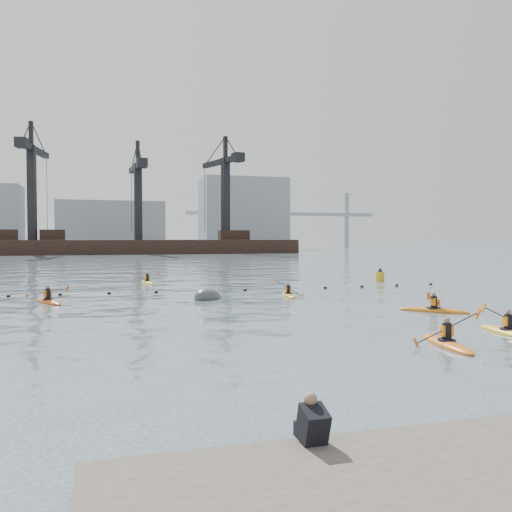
% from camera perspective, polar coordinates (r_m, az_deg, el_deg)
% --- Properties ---
extents(ground, '(400.00, 400.00, 0.00)m').
position_cam_1_polar(ground, '(16.43, 16.32, -11.05)').
color(ground, '#374651').
rests_on(ground, ground).
extents(float_line, '(33.24, 0.73, 0.24)m').
position_cam_1_polar(float_line, '(37.10, -3.51, -3.66)').
color(float_line, black).
rests_on(float_line, ground).
extents(barge_pier, '(72.00, 19.30, 29.50)m').
position_cam_1_polar(barge_pier, '(123.77, -12.38, 1.12)').
color(barge_pier, black).
rests_on(barge_pier, ground).
extents(skyline, '(141.00, 28.00, 22.00)m').
position_cam_1_polar(skyline, '(164.20, -12.50, 3.89)').
color(skyline, gray).
rests_on(skyline, ground).
extents(kayaker_0, '(2.40, 3.52, 1.36)m').
position_cam_1_polar(kayaker_0, '(19.71, 19.44, -8.58)').
color(kayaker_0, orange).
rests_on(kayaker_0, ground).
extents(kayaker_1, '(2.33, 3.40, 1.32)m').
position_cam_1_polar(kayaker_1, '(22.90, 25.02, -7.19)').
color(kayaker_1, yellow).
rests_on(kayaker_1, ground).
extents(kayaker_2, '(2.23, 3.52, 1.13)m').
position_cam_1_polar(kayaker_2, '(32.67, -21.06, -4.42)').
color(kayaker_2, '#C04B12').
rests_on(kayaker_2, ground).
extents(kayaker_3, '(2.10, 3.03, 1.27)m').
position_cam_1_polar(kayaker_3, '(33.90, 3.41, -4.09)').
color(kayaker_3, gold).
rests_on(kayaker_3, ground).
extents(kayaker_4, '(2.84, 2.97, 1.19)m').
position_cam_1_polar(kayaker_4, '(28.28, 18.21, -5.38)').
color(kayaker_4, '#CC6D13').
rests_on(kayaker_4, ground).
extents(kayaker_5, '(2.16, 3.23, 1.09)m').
position_cam_1_polar(kayaker_5, '(44.29, -11.37, -2.69)').
color(kayaker_5, yellow).
rests_on(kayaker_5, ground).
extents(mooring_buoy, '(2.74, 2.96, 1.69)m').
position_cam_1_polar(mooring_buoy, '(32.64, -5.04, -4.49)').
color(mooring_buoy, '#3D3F42').
rests_on(mooring_buoy, ground).
extents(nav_buoy, '(0.72, 0.72, 1.31)m').
position_cam_1_polar(nav_buoy, '(46.51, 12.93, -2.11)').
color(nav_buoy, gold).
rests_on(nav_buoy, ground).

